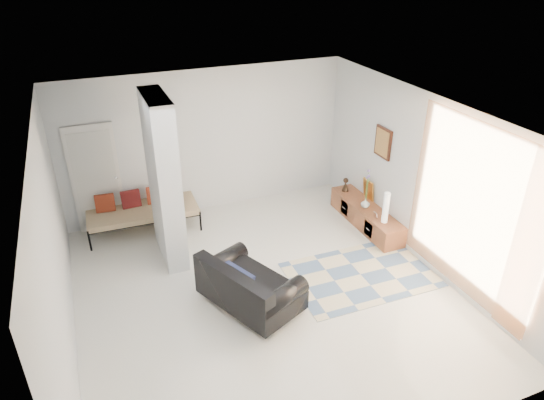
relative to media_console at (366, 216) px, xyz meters
name	(u,v)px	position (x,y,z in m)	size (l,w,h in m)	color
floor	(265,292)	(-2.52, -1.16, -0.20)	(6.00, 6.00, 0.00)	silver
ceiling	(263,118)	(-2.52, -1.16, 2.60)	(6.00, 6.00, 0.00)	white
wall_back	(207,142)	(-2.52, 1.84, 1.20)	(6.00, 6.00, 0.00)	silver
wall_front	(386,364)	(-2.52, -4.16, 1.20)	(6.00, 6.00, 0.00)	silver
wall_left	(54,255)	(-5.27, -1.16, 1.20)	(6.00, 6.00, 0.00)	silver
wall_right	(424,181)	(0.23, -1.16, 1.20)	(6.00, 6.00, 0.00)	silver
partition_column	(164,181)	(-3.62, 0.44, 1.20)	(0.35, 1.20, 2.80)	silver
hallway_door	(96,179)	(-4.62, 1.80, 0.82)	(0.85, 0.06, 2.04)	white
curtain	(472,212)	(0.15, -2.31, 1.25)	(2.55, 2.55, 0.00)	orange
wall_art	(383,143)	(0.20, 0.00, 1.45)	(0.04, 0.45, 0.55)	#37180F
media_console	(366,216)	(0.00, 0.00, 0.00)	(0.45, 1.94, 0.80)	brown
loveseat	(247,287)	(-2.87, -1.37, 0.15)	(1.41, 1.73, 0.76)	silver
daybed	(141,210)	(-3.94, 1.46, 0.20)	(2.02, 0.92, 0.77)	black
area_rug	(360,274)	(-0.92, -1.34, -0.20)	(2.29, 1.52, 0.01)	beige
cylinder_lamp	(386,208)	(-0.02, -0.60, 0.48)	(0.10, 0.10, 0.57)	white
bronze_figurine	(345,185)	(-0.05, 0.73, 0.33)	(0.14, 0.14, 0.28)	black
vase	(365,203)	(-0.05, -0.01, 0.28)	(0.17, 0.17, 0.17)	silver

